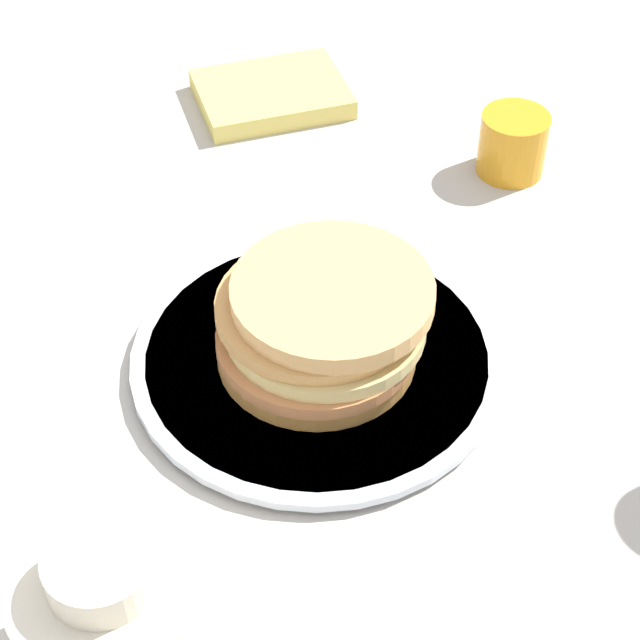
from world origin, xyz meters
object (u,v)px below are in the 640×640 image
object	(u,v)px
juice_glass	(510,144)
cream_jug	(108,618)
pancake_stack	(318,322)
plate	(320,358)

from	to	relation	value
juice_glass	cream_jug	world-z (taller)	cream_jug
pancake_stack	cream_jug	bearing A→B (deg)	63.72
juice_glass	cream_jug	xyz separation A→B (m)	(0.29, 0.49, 0.02)
juice_glass	plate	bearing A→B (deg)	54.92
cream_jug	juice_glass	bearing A→B (deg)	-121.11
plate	cream_jug	xyz separation A→B (m)	(0.12, 0.24, 0.04)
plate	juice_glass	world-z (taller)	juice_glass
pancake_stack	juice_glass	size ratio (longest dim) A/B	2.62
plate	cream_jug	world-z (taller)	cream_jug
plate	pancake_stack	bearing A→B (deg)	-38.17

